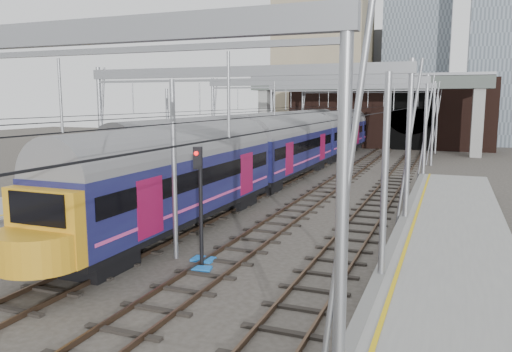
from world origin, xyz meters
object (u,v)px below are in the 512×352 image
at_px(train_second, 302,132).
at_px(signal_near_centre, 200,191).
at_px(relay_cabinet, 76,231).
at_px(train_main, 317,139).

height_order(train_second, signal_near_centre, train_second).
bearing_deg(signal_near_centre, relay_cabinet, 159.17).
distance_m(train_main, relay_cabinet, 29.76).
bearing_deg(train_main, signal_near_centre, -83.66).
distance_m(train_main, signal_near_centre, 30.35).
relative_size(train_main, train_second, 0.99).
distance_m(signal_near_centre, relay_cabinet, 6.85).
bearing_deg(train_second, train_main, -65.56).
bearing_deg(train_second, relay_cabinet, -88.62).
height_order(signal_near_centre, relay_cabinet, signal_near_centre).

